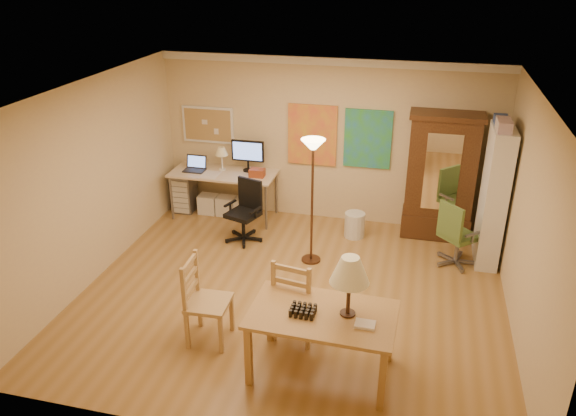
% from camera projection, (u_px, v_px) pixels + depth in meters
% --- Properties ---
extents(floor, '(5.50, 5.50, 0.00)m').
position_uv_depth(floor, '(292.00, 294.00, 7.47)').
color(floor, olive).
rests_on(floor, ground).
extents(crown_molding, '(5.50, 0.08, 0.12)m').
position_uv_depth(crown_molding, '(330.00, 61.00, 8.55)').
color(crown_molding, white).
rests_on(crown_molding, floor).
extents(corkboard, '(0.90, 0.04, 0.62)m').
position_uv_depth(corkboard, '(208.00, 125.00, 9.48)').
color(corkboard, tan).
rests_on(corkboard, floor).
extents(art_panel_left, '(0.80, 0.04, 1.00)m').
position_uv_depth(art_panel_left, '(312.00, 135.00, 9.11)').
color(art_panel_left, gold).
rests_on(art_panel_left, floor).
extents(art_panel_right, '(0.75, 0.04, 0.95)m').
position_uv_depth(art_panel_right, '(368.00, 139.00, 8.91)').
color(art_panel_right, teal).
rests_on(art_panel_right, floor).
extents(dining_table, '(1.54, 0.95, 1.42)m').
position_uv_depth(dining_table, '(332.00, 302.00, 5.72)').
color(dining_table, olive).
rests_on(dining_table, floor).
extents(ladder_chair_back, '(0.56, 0.54, 1.06)m').
position_uv_depth(ladder_chair_back, '(297.00, 301.00, 6.45)').
color(ladder_chair_back, tan).
rests_on(ladder_chair_back, floor).
extents(ladder_chair_left, '(0.48, 0.51, 1.05)m').
position_uv_depth(ladder_chair_left, '(206.00, 303.00, 6.41)').
color(ladder_chair_left, tan).
rests_on(ladder_chair_left, floor).
extents(torchiere_lamp, '(0.34, 0.34, 1.86)m').
position_uv_depth(torchiere_lamp, '(313.00, 165.00, 7.68)').
color(torchiere_lamp, '#472C1C').
rests_on(torchiere_lamp, floor).
extents(computer_desk, '(1.76, 0.77, 1.33)m').
position_uv_depth(computer_desk, '(227.00, 189.00, 9.53)').
color(computer_desk, beige).
rests_on(computer_desk, floor).
extents(office_chair_black, '(0.60, 0.60, 0.98)m').
position_uv_depth(office_chair_black, '(245.00, 225.00, 8.80)').
color(office_chair_black, black).
rests_on(office_chair_black, floor).
extents(office_chair_green, '(0.63, 0.63, 0.98)m').
position_uv_depth(office_chair_green, '(455.00, 248.00, 8.09)').
color(office_chair_green, slate).
rests_on(office_chair_green, floor).
extents(drawer_cart, '(0.33, 0.40, 0.66)m').
position_uv_depth(drawer_cart, '(185.00, 193.00, 9.78)').
color(drawer_cart, slate).
rests_on(drawer_cart, floor).
extents(armoire, '(1.09, 0.52, 2.00)m').
position_uv_depth(armoire, '(440.00, 185.00, 8.69)').
color(armoire, '#33170E').
rests_on(armoire, floor).
extents(bookshelf, '(0.30, 0.80, 2.01)m').
position_uv_depth(bookshelf, '(493.00, 197.00, 7.92)').
color(bookshelf, white).
rests_on(bookshelf, floor).
extents(wastebin, '(0.32, 0.32, 0.40)m').
position_uv_depth(wastebin, '(355.00, 225.00, 8.92)').
color(wastebin, silver).
rests_on(wastebin, floor).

